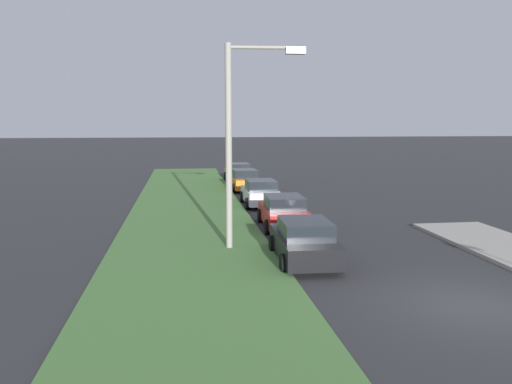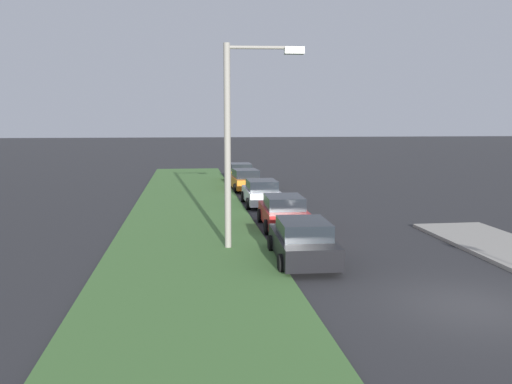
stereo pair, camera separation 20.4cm
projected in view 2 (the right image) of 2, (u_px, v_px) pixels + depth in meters
ground at (471, 306)px, 13.51m from camera, size 300.00×300.00×0.00m
grass_median at (190, 232)px, 22.39m from camera, size 60.00×6.00×0.12m
parked_car_black at (303, 241)px, 17.69m from camera, size 4.37×2.15×1.47m
parked_car_red at (283, 212)px, 23.45m from camera, size 4.35×2.12×1.47m
parked_car_white at (261, 193)px, 29.76m from camera, size 4.31×2.03×1.47m
parked_car_orange at (245, 180)px, 36.36m from camera, size 4.40×2.21×1.47m
parked_car_yellow at (240, 173)px, 41.58m from camera, size 4.33×2.08×1.47m
streetlight at (237, 132)px, 18.86m from camera, size 0.50×2.88×7.50m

